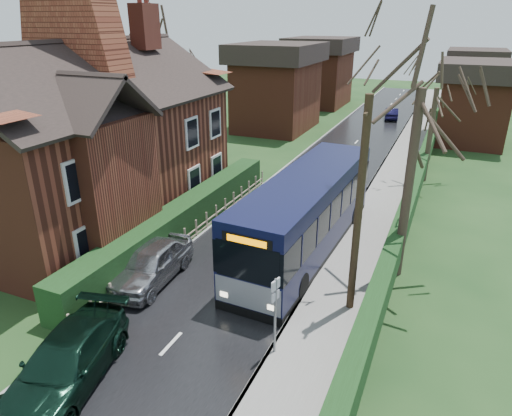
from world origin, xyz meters
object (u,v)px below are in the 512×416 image
at_px(brick_house, 88,136).
at_px(telegraph_pole, 359,211).
at_px(bus, 306,214).
at_px(car_silver, 152,263).
at_px(car_green, 66,362).
at_px(bus_stop_sign, 275,306).

xyz_separation_m(brick_house, telegraph_pole, (13.53, -2.65, -0.55)).
height_order(brick_house, bus, brick_house).
height_order(car_silver, telegraph_pole, telegraph_pole).
bearing_deg(telegraph_pole, brick_house, 169.98).
bearing_deg(telegraph_pole, car_silver, -170.52).
xyz_separation_m(car_green, bus_stop_sign, (4.93, 3.42, 1.07)).
bearing_deg(telegraph_pole, bus, 128.69).
distance_m(bus, telegraph_pole, 5.16).
distance_m(bus, car_silver, 6.84).
distance_m(bus_stop_sign, telegraph_pole, 4.17).
xyz_separation_m(brick_house, bus, (10.66, 1.08, -2.65)).
xyz_separation_m(car_green, telegraph_pole, (6.53, 6.68, 3.11)).
bearing_deg(car_silver, brick_house, 143.63).
distance_m(brick_house, car_silver, 7.91).
height_order(brick_house, car_green, brick_house).
relative_size(brick_house, car_green, 2.95).
xyz_separation_m(car_silver, bus_stop_sign, (6.00, -2.13, 1.03)).
xyz_separation_m(brick_house, car_silver, (5.93, -3.78, -3.62)).
height_order(bus, car_silver, bus).
height_order(car_silver, car_green, car_silver).
xyz_separation_m(car_silver, telegraph_pole, (7.60, 1.13, 3.07)).
xyz_separation_m(brick_house, car_green, (7.01, -9.33, -3.66)).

